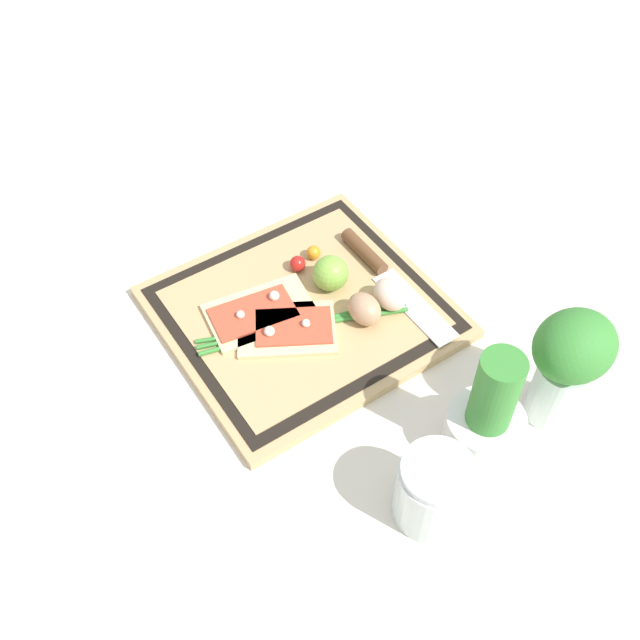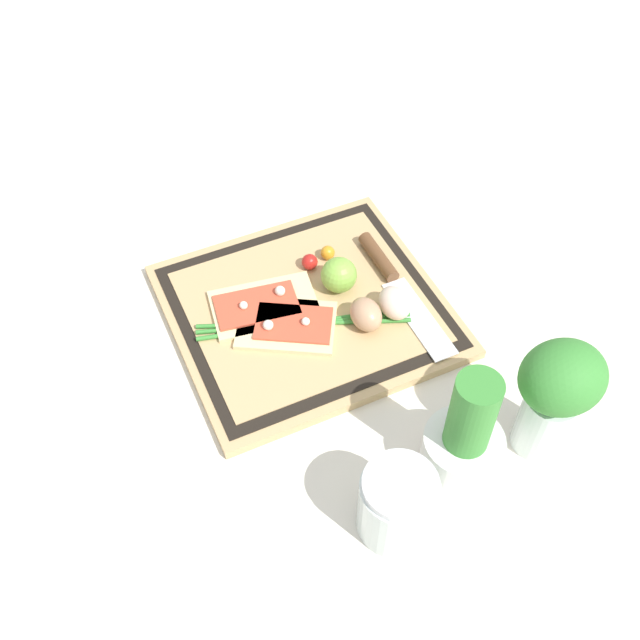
{
  "view_description": "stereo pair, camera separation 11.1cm",
  "coord_description": "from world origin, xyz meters",
  "px_view_note": "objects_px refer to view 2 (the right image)",
  "views": [
    {
      "loc": [
        0.39,
        0.64,
        0.89
      ],
      "look_at": [
        0.0,
        0.05,
        0.04
      ],
      "focal_mm": 42.0,
      "sensor_mm": 36.0,
      "label": 1
    },
    {
      "loc": [
        0.3,
        0.69,
        0.89
      ],
      "look_at": [
        0.0,
        0.05,
        0.04
      ],
      "focal_mm": 42.0,
      "sensor_mm": 36.0,
      "label": 2
    }
  ],
  "objects_px": {
    "cherry_tomato_red": "(310,262)",
    "cherry_tomato_yellow": "(328,253)",
    "pizza_slice_near": "(263,305)",
    "sauce_jar": "(397,506)",
    "egg_pink": "(394,303)",
    "egg_brown": "(366,314)",
    "herb_glass": "(556,393)",
    "knife": "(390,274)",
    "herb_pot": "(465,440)",
    "pizza_slice_far": "(288,325)",
    "lime": "(339,275)"
  },
  "relations": [
    {
      "from": "cherry_tomato_red",
      "to": "herb_glass",
      "type": "xyz_separation_m",
      "value": [
        -0.15,
        0.41,
        0.08
      ]
    },
    {
      "from": "cherry_tomato_red",
      "to": "herb_glass",
      "type": "height_order",
      "value": "herb_glass"
    },
    {
      "from": "herb_pot",
      "to": "lime",
      "type": "bearing_deg",
      "value": -87.96
    },
    {
      "from": "egg_pink",
      "to": "herb_pot",
      "type": "distance_m",
      "value": 0.26
    },
    {
      "from": "egg_brown",
      "to": "lime",
      "type": "xyz_separation_m",
      "value": [
        0.0,
        -0.08,
        0.01
      ]
    },
    {
      "from": "pizza_slice_near",
      "to": "cherry_tomato_yellow",
      "type": "height_order",
      "value": "same"
    },
    {
      "from": "knife",
      "to": "cherry_tomato_red",
      "type": "relative_size",
      "value": 10.3
    },
    {
      "from": "sauce_jar",
      "to": "herb_glass",
      "type": "height_order",
      "value": "herb_glass"
    },
    {
      "from": "pizza_slice_far",
      "to": "herb_glass",
      "type": "xyz_separation_m",
      "value": [
        -0.23,
        0.31,
        0.09
      ]
    },
    {
      "from": "knife",
      "to": "pizza_slice_near",
      "type": "bearing_deg",
      "value": -7.11
    },
    {
      "from": "pizza_slice_far",
      "to": "lime",
      "type": "height_order",
      "value": "lime"
    },
    {
      "from": "knife",
      "to": "herb_glass",
      "type": "height_order",
      "value": "herb_glass"
    },
    {
      "from": "pizza_slice_near",
      "to": "lime",
      "type": "xyz_separation_m",
      "value": [
        -0.12,
        0.01,
        0.02
      ]
    },
    {
      "from": "pizza_slice_near",
      "to": "knife",
      "type": "xyz_separation_m",
      "value": [
        -0.21,
        0.03,
        0.0
      ]
    },
    {
      "from": "sauce_jar",
      "to": "cherry_tomato_yellow",
      "type": "bearing_deg",
      "value": -104.55
    },
    {
      "from": "herb_glass",
      "to": "pizza_slice_near",
      "type": "bearing_deg",
      "value": -55.17
    },
    {
      "from": "egg_brown",
      "to": "cherry_tomato_red",
      "type": "bearing_deg",
      "value": -79.13
    },
    {
      "from": "egg_pink",
      "to": "pizza_slice_far",
      "type": "bearing_deg",
      "value": -14.91
    },
    {
      "from": "cherry_tomato_red",
      "to": "sauce_jar",
      "type": "relative_size",
      "value": 0.24
    },
    {
      "from": "cherry_tomato_red",
      "to": "cherry_tomato_yellow",
      "type": "xyz_separation_m",
      "value": [
        -0.04,
        -0.01,
        -0.0
      ]
    },
    {
      "from": "egg_pink",
      "to": "herb_glass",
      "type": "bearing_deg",
      "value": 105.71
    },
    {
      "from": "pizza_slice_far",
      "to": "cherry_tomato_yellow",
      "type": "xyz_separation_m",
      "value": [
        -0.12,
        -0.11,
        0.01
      ]
    },
    {
      "from": "pizza_slice_far",
      "to": "herb_pot",
      "type": "bearing_deg",
      "value": 111.16
    },
    {
      "from": "cherry_tomato_red",
      "to": "herb_pot",
      "type": "relative_size",
      "value": 0.14
    },
    {
      "from": "egg_brown",
      "to": "pizza_slice_far",
      "type": "bearing_deg",
      "value": -22.12
    },
    {
      "from": "egg_pink",
      "to": "cherry_tomato_yellow",
      "type": "height_order",
      "value": "egg_pink"
    },
    {
      "from": "knife",
      "to": "herb_glass",
      "type": "bearing_deg",
      "value": 97.89
    },
    {
      "from": "pizza_slice_far",
      "to": "sauce_jar",
      "type": "bearing_deg",
      "value": 90.21
    },
    {
      "from": "pizza_slice_far",
      "to": "cherry_tomato_yellow",
      "type": "distance_m",
      "value": 0.16
    },
    {
      "from": "pizza_slice_far",
      "to": "egg_pink",
      "type": "distance_m",
      "value": 0.16
    },
    {
      "from": "pizza_slice_near",
      "to": "lime",
      "type": "height_order",
      "value": "lime"
    },
    {
      "from": "lime",
      "to": "sauce_jar",
      "type": "distance_m",
      "value": 0.39
    },
    {
      "from": "egg_brown",
      "to": "lime",
      "type": "relative_size",
      "value": 1.04
    },
    {
      "from": "lime",
      "to": "cherry_tomato_yellow",
      "type": "bearing_deg",
      "value": -100.34
    },
    {
      "from": "cherry_tomato_yellow",
      "to": "herb_glass",
      "type": "xyz_separation_m",
      "value": [
        -0.12,
        0.42,
        0.09
      ]
    },
    {
      "from": "lime",
      "to": "cherry_tomato_yellow",
      "type": "relative_size",
      "value": 2.43
    },
    {
      "from": "knife",
      "to": "sauce_jar",
      "type": "distance_m",
      "value": 0.41
    },
    {
      "from": "cherry_tomato_red",
      "to": "sauce_jar",
      "type": "bearing_deg",
      "value": 79.66
    },
    {
      "from": "knife",
      "to": "herb_pot",
      "type": "relative_size",
      "value": 1.41
    },
    {
      "from": "pizza_slice_near",
      "to": "cherry_tomato_red",
      "type": "bearing_deg",
      "value": -154.59
    },
    {
      "from": "cherry_tomato_yellow",
      "to": "herb_glass",
      "type": "height_order",
      "value": "herb_glass"
    },
    {
      "from": "lime",
      "to": "cherry_tomato_red",
      "type": "height_order",
      "value": "lime"
    },
    {
      "from": "herb_pot",
      "to": "sauce_jar",
      "type": "height_order",
      "value": "herb_pot"
    },
    {
      "from": "egg_brown",
      "to": "cherry_tomato_yellow",
      "type": "bearing_deg",
      "value": -93.07
    },
    {
      "from": "egg_pink",
      "to": "cherry_tomato_yellow",
      "type": "bearing_deg",
      "value": -74.52
    },
    {
      "from": "egg_pink",
      "to": "lime",
      "type": "distance_m",
      "value": 0.1
    },
    {
      "from": "egg_brown",
      "to": "herb_glass",
      "type": "relative_size",
      "value": 0.3
    },
    {
      "from": "pizza_slice_near",
      "to": "sauce_jar",
      "type": "distance_m",
      "value": 0.39
    },
    {
      "from": "pizza_slice_far",
      "to": "egg_brown",
      "type": "xyz_separation_m",
      "value": [
        -0.11,
        0.04,
        0.02
      ]
    },
    {
      "from": "knife",
      "to": "herb_pot",
      "type": "bearing_deg",
      "value": 77.82
    }
  ]
}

